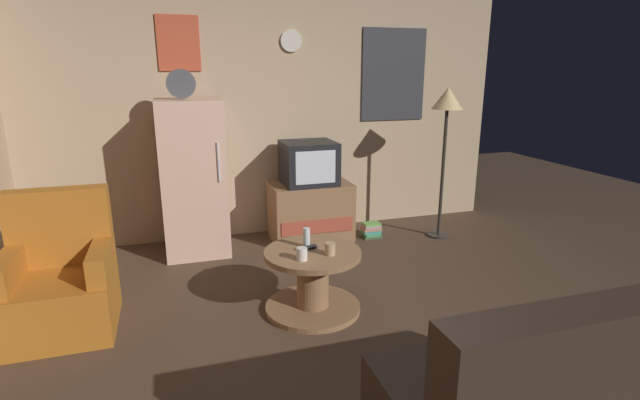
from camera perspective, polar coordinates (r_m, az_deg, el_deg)
The scene contains 14 objects.
ground_plane at distance 3.36m, azimuth 3.83°, elevation -16.54°, with size 12.00×12.00×0.00m, color #4C3828.
wall_with_art at distance 5.23m, azimuth -5.66°, elevation 10.45°, with size 5.20×0.12×2.65m.
fridge at distance 4.78m, azimuth -14.86°, elevation 2.58°, with size 0.60×0.62×1.77m.
tv_stand at distance 5.11m, azimuth -1.15°, elevation -1.31°, with size 0.84×0.53×0.61m.
crt_tv at distance 4.98m, azimuth -1.35°, elevation 4.44°, with size 0.54×0.51×0.44m.
standing_lamp at distance 5.14m, azimuth 14.87°, elevation 10.27°, with size 0.32×0.32×1.59m.
coffee_table at distance 3.64m, azimuth -0.87°, elevation -9.57°, with size 0.72×0.72×0.48m.
wine_glass at distance 3.59m, azimuth -1.61°, elevation -4.50°, with size 0.05×0.05×0.15m, color silver.
mug_ceramic_white at distance 3.37m, azimuth -2.16°, elevation -6.42°, with size 0.08×0.08×0.09m, color silver.
mug_ceramic_tan at distance 3.45m, azimuth 1.20°, elevation -5.84°, with size 0.08×0.08×0.09m, color tan.
remote_control at distance 3.57m, azimuth -1.55°, elevation -5.71°, with size 0.15×0.04×0.02m, color black.
armchair at distance 3.83m, azimuth -28.43°, elevation -8.62°, with size 0.68×0.68×0.96m.
couch at distance 2.66m, azimuth 27.61°, elevation -19.97°, with size 1.70×0.80×0.92m.
book_stack at distance 5.23m, azimuth 6.10°, elevation -3.60°, with size 0.21×0.17×0.16m.
Camera 1 is at (-1.05, -2.65, 1.78)m, focal length 26.90 mm.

